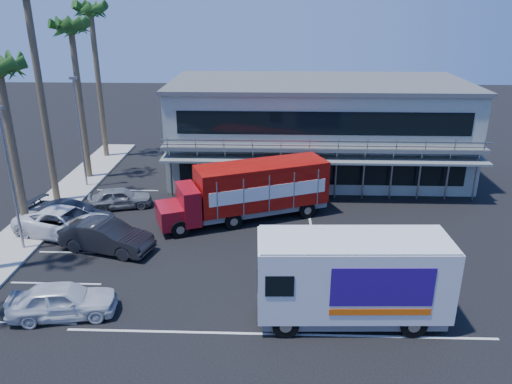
{
  "coord_description": "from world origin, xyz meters",
  "views": [
    {
      "loc": [
        -0.39,
        -23.27,
        13.07
      ],
      "look_at": [
        -1.38,
        4.46,
        2.3
      ],
      "focal_mm": 35.0,
      "sensor_mm": 36.0,
      "label": 1
    }
  ],
  "objects_px": {
    "white_van": "(352,278)",
    "parked_car_b": "(107,236)",
    "parked_car_a": "(63,300)",
    "red_truck": "(251,190)"
  },
  "relations": [
    {
      "from": "red_truck",
      "to": "white_van",
      "type": "distance_m",
      "value": 11.56
    },
    {
      "from": "red_truck",
      "to": "parked_car_b",
      "type": "relative_size",
      "value": 2.09
    },
    {
      "from": "parked_car_b",
      "to": "parked_car_a",
      "type": "bearing_deg",
      "value": -164.44
    },
    {
      "from": "white_van",
      "to": "parked_car_b",
      "type": "height_order",
      "value": "white_van"
    },
    {
      "from": "white_van",
      "to": "parked_car_a",
      "type": "xyz_separation_m",
      "value": [
        -12.52,
        -0.17,
        -1.29
      ]
    },
    {
      "from": "white_van",
      "to": "parked_car_b",
      "type": "relative_size",
      "value": 1.57
    },
    {
      "from": "parked_car_a",
      "to": "white_van",
      "type": "bearing_deg",
      "value": -98.91
    },
    {
      "from": "white_van",
      "to": "parked_car_a",
      "type": "height_order",
      "value": "white_van"
    },
    {
      "from": "red_truck",
      "to": "parked_car_b",
      "type": "xyz_separation_m",
      "value": [
        -7.74,
        -4.58,
        -1.12
      ]
    },
    {
      "from": "white_van",
      "to": "parked_car_b",
      "type": "distance_m",
      "value": 13.91
    }
  ]
}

